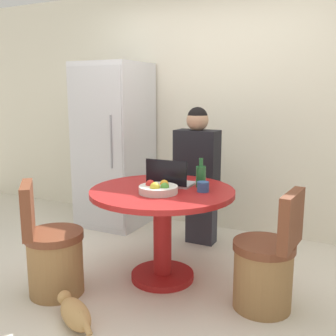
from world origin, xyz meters
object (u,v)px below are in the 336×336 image
chair_near_left_corner (53,256)px  laptop (170,180)px  person_seated (198,171)px  fruit_bowl (158,189)px  dining_table (162,214)px  chair_right_side (266,269)px  bottle (201,176)px  cat (75,313)px  refrigerator (114,145)px

chair_near_left_corner → laptop: size_ratio=2.40×
person_seated → fruit_bowl: bearing=92.7°
chair_near_left_corner → laptop: 1.07m
dining_table → fruit_bowl: size_ratio=3.86×
chair_right_side → bottle: (-0.60, 0.28, 0.54)m
dining_table → cat: size_ratio=2.64×
chair_near_left_corner → person_seated: person_seated is taller
dining_table → bottle: bottle is taller
dining_table → chair_right_side: size_ratio=1.32×
person_seated → bottle: person_seated is taller
refrigerator → chair_near_left_corner: (0.50, -1.58, -0.61)m
bottle → cat: size_ratio=0.54×
bottle → dining_table: bearing=-140.9°
chair_right_side → person_seated: 1.30m
chair_near_left_corner → refrigerator: bearing=-24.8°
refrigerator → cat: size_ratio=4.22×
chair_near_left_corner → fruit_bowl: chair_near_left_corner is taller
chair_right_side → laptop: size_ratio=2.40×
chair_near_left_corner → laptop: bearing=-83.1°
laptop → fruit_bowl: size_ratio=1.22×
refrigerator → chair_right_side: refrigerator is taller
laptop → fruit_bowl: 0.28m
person_seated → bottle: bearing=113.5°
chair_right_side → person_seated: size_ratio=0.63×
chair_right_side → person_seated: (-0.85, 0.86, 0.45)m
chair_near_left_corner → fruit_bowl: (0.65, 0.44, 0.49)m
laptop → dining_table: bearing=91.9°
chair_near_left_corner → bottle: size_ratio=3.67×
dining_table → chair_right_side: (0.84, -0.08, -0.26)m
person_seated → dining_table: bearing=91.0°
dining_table → fruit_bowl: bearing=-76.9°
refrigerator → person_seated: size_ratio=1.33×
chair_right_side → chair_near_left_corner: 1.54m
refrigerator → bottle: refrigerator is taller
laptop → cat: bearing=78.5°
refrigerator → chair_near_left_corner: refrigerator is taller
chair_near_left_corner → chair_right_side: bearing=-113.9°
chair_near_left_corner → person_seated: bearing=-66.6°
dining_table → chair_near_left_corner: bearing=-137.6°
chair_right_side → fruit_bowl: size_ratio=2.92×
dining_table → bottle: (0.24, 0.20, 0.29)m
cat → dining_table: bearing=-75.0°
fruit_bowl → bottle: bottle is taller
refrigerator → dining_table: bearing=-42.1°
chair_near_left_corner → cat: 0.54m
dining_table → chair_near_left_corner: (-0.62, -0.57, -0.26)m
fruit_bowl → bottle: bearing=56.5°
laptop → cat: size_ratio=0.83×
dining_table → person_seated: size_ratio=0.83×
person_seated → fruit_bowl: (0.04, -0.91, 0.04)m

